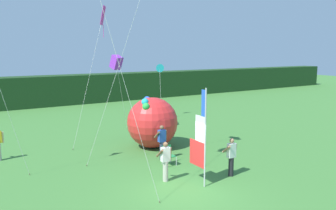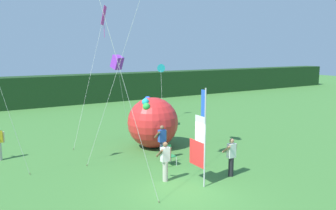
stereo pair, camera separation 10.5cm
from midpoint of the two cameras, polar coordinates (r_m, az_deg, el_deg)
ground_plane at (r=13.26m, az=3.21°, el=-14.24°), size 120.00×120.00×0.00m
distant_treeline at (r=34.54m, az=-19.44°, el=2.29°), size 80.00×2.40×2.87m
banner_flag at (r=13.29m, az=5.70°, el=-5.71°), size 0.06×1.03×3.88m
person_near_banner at (r=16.48m, az=-0.83°, el=-6.15°), size 0.55×0.48×1.71m
person_mid_field at (r=14.62m, az=10.83°, el=-8.47°), size 0.55×0.48×1.64m
person_far_right at (r=13.83m, az=-0.25°, el=-9.33°), size 0.55×0.48×1.65m
inflatable_balloon at (r=18.45m, az=-2.42°, el=-2.95°), size 2.77×2.77×2.80m
folding_chair at (r=15.88m, az=0.22°, el=-8.24°), size 0.51×0.51×0.89m
kite_magenta_diamond_0 at (r=20.35m, az=-10.80°, el=13.90°), size 2.79×1.83×7.80m
kite_purple_box_1 at (r=21.13m, az=-8.45°, el=7.13°), size 1.51×1.53×5.02m
kite_cyan_delta_2 at (r=26.53m, az=-1.11°, el=6.22°), size 1.56×2.57×4.24m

